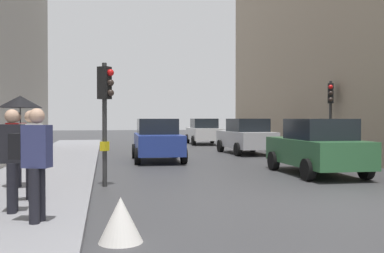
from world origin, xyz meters
TOP-DOWN VIEW (x-y plane):
  - ground_plane at (0.00, 0.00)m, footprint 120.00×120.00m
  - sidewalk_kerb at (-6.48, 6.00)m, footprint 2.99×40.00m
  - traffic_light_mid_street at (4.68, 8.99)m, footprint 0.35×0.45m
  - traffic_light_near_right at (-4.67, 3.42)m, footprint 0.44×0.39m
  - car_blue_van at (-2.52, 10.18)m, footprint 2.11×4.25m
  - car_white_compact at (1.96, 21.45)m, footprint 2.14×4.26m
  - car_silver_hatchback at (2.27, 13.02)m, footprint 2.18×4.28m
  - car_green_estate at (1.86, 4.62)m, footprint 2.07×4.22m
  - pedestrian_with_umbrella at (-6.64, 2.58)m, footprint 1.00×1.00m
  - pedestrian_with_grey_backpack at (-5.76, -1.12)m, footprint 0.65×0.44m
  - pedestrian_with_black_backpack at (-6.15, 0.81)m, footprint 0.66×0.47m
  - pedestrian_in_dark_coat at (-6.24, -0.29)m, footprint 0.41×0.36m
  - warning_sign_triangle at (-4.47, -1.95)m, footprint 0.64×0.64m

SIDE VIEW (x-z plane):
  - ground_plane at x=0.00m, z-range 0.00..0.00m
  - sidewalk_kerb at x=-6.48m, z-range 0.00..0.16m
  - warning_sign_triangle at x=-4.47m, z-range 0.00..0.65m
  - car_blue_van at x=-2.52m, z-range 0.00..1.76m
  - car_white_compact at x=1.96m, z-range 0.00..1.76m
  - car_silver_hatchback at x=2.27m, z-range 0.00..1.76m
  - car_green_estate at x=1.86m, z-range 0.00..1.76m
  - pedestrian_in_dark_coat at x=-6.24m, z-range 0.25..2.02m
  - pedestrian_with_grey_backpack at x=-5.76m, z-range 0.28..2.05m
  - pedestrian_with_black_backpack at x=-6.15m, z-range 0.28..2.05m
  - pedestrian_with_umbrella at x=-6.64m, z-range 0.77..2.91m
  - traffic_light_near_right at x=-4.67m, z-range 0.61..3.82m
  - traffic_light_mid_street at x=4.68m, z-range 0.64..3.99m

